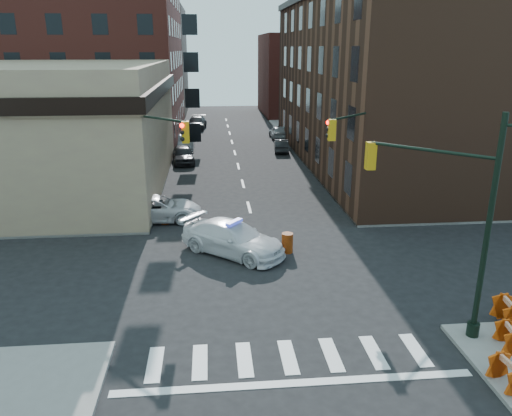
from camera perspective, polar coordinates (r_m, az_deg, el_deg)
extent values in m
plane|color=black|center=(23.65, 1.15, -7.33)|extent=(140.00, 140.00, 0.00)
cube|color=gray|center=(58.64, -25.92, 6.28)|extent=(34.00, 54.50, 0.15)
cube|color=gray|center=(60.54, 19.79, 7.34)|extent=(34.00, 54.50, 0.15)
cube|color=#9A8865|center=(40.84, -26.43, 8.20)|extent=(22.00, 22.00, 9.00)
cube|color=maroon|center=(63.35, -21.14, 18.51)|extent=(25.00, 25.00, 24.00)
cube|color=#482A1D|center=(46.51, 14.50, 13.55)|extent=(14.00, 34.00, 14.00)
cube|color=brown|center=(84.38, -15.16, 15.89)|extent=(20.00, 18.00, 16.00)
cube|color=maroon|center=(81.05, 6.61, 14.90)|extent=(16.00, 16.00, 12.00)
cylinder|color=black|center=(18.56, 24.96, -2.47)|extent=(0.20, 0.20, 8.00)
cylinder|color=black|center=(20.07, 23.54, -12.57)|extent=(0.44, 0.44, 0.50)
cylinder|color=black|center=(18.55, 19.29, 6.25)|extent=(3.27, 3.27, 0.12)
cube|color=#BF8C0C|center=(19.53, 12.98, 5.83)|extent=(0.35, 0.35, 1.05)
sphere|color=#FF0C05|center=(19.65, 13.34, 6.93)|extent=(0.22, 0.22, 0.22)
sphere|color=black|center=(19.72, 13.27, 5.98)|extent=(0.22, 0.22, 0.22)
sphere|color=black|center=(19.78, 13.21, 5.05)|extent=(0.22, 0.22, 0.22)
cylinder|color=black|center=(28.52, -14.04, 5.36)|extent=(0.20, 0.20, 8.00)
cylinder|color=black|center=(29.53, -13.49, -1.75)|extent=(0.44, 0.44, 0.50)
cylinder|color=black|center=(26.33, -11.47, 10.07)|extent=(3.27, 3.27, 0.12)
cube|color=#BF8C0C|center=(24.72, -8.05, 8.58)|extent=(0.35, 0.35, 1.05)
sphere|color=#FF0C05|center=(24.52, -8.47, 9.31)|extent=(0.22, 0.22, 0.22)
sphere|color=black|center=(24.57, -8.43, 8.55)|extent=(0.22, 0.22, 0.22)
sphere|color=black|center=(24.62, -8.40, 7.79)|extent=(0.22, 0.22, 0.22)
cylinder|color=black|center=(29.67, 13.03, 5.91)|extent=(0.20, 0.20, 8.00)
cylinder|color=black|center=(30.64, 12.55, -0.96)|extent=(0.44, 0.44, 0.50)
cylinder|color=black|center=(27.29, 11.21, 10.35)|extent=(3.27, 3.27, 0.12)
cube|color=#BF8C0C|center=(25.42, 8.66, 8.81)|extent=(0.35, 0.35, 1.05)
sphere|color=#FF0C05|center=(25.49, 8.27, 9.64)|extent=(0.22, 0.22, 0.22)
sphere|color=black|center=(25.53, 8.23, 8.91)|extent=(0.22, 0.22, 0.22)
sphere|color=black|center=(25.59, 8.20, 8.18)|extent=(0.22, 0.22, 0.22)
cylinder|color=black|center=(49.06, 6.52, 7.65)|extent=(0.24, 0.24, 2.60)
sphere|color=#925815|center=(48.74, 6.60, 10.02)|extent=(3.00, 3.00, 3.00)
cylinder|color=black|center=(56.80, 4.89, 9.09)|extent=(0.24, 0.24, 2.60)
sphere|color=#925815|center=(56.53, 4.94, 11.15)|extent=(3.00, 3.00, 3.00)
imported|color=white|center=(25.40, -2.66, -3.49)|extent=(5.85, 5.40, 1.65)
imported|color=silver|center=(30.84, -11.30, -0.06)|extent=(5.48, 2.60, 1.51)
imported|color=black|center=(46.06, -8.32, 6.07)|extent=(2.35, 4.81, 1.58)
imported|color=#9B9EA3|center=(52.46, -7.97, 7.47)|extent=(1.59, 4.52, 1.49)
imported|color=black|center=(65.60, -6.82, 9.64)|extent=(2.81, 5.70, 1.59)
imported|color=black|center=(50.70, 2.89, 7.14)|extent=(1.72, 3.98, 1.27)
imported|color=#96999E|center=(58.51, 2.54, 8.71)|extent=(1.80, 4.44, 1.51)
imported|color=black|center=(31.73, -17.27, 0.70)|extent=(0.81, 0.64, 1.97)
imported|color=black|center=(32.12, -16.02, 1.04)|extent=(1.15, 1.01, 2.00)
imported|color=#1E252D|center=(31.70, -24.51, -0.16)|extent=(1.06, 1.21, 1.96)
cylinder|color=#C44709|center=(25.68, 3.59, -4.00)|extent=(0.68, 0.68, 1.03)
cylinder|color=#C63509|center=(30.28, -10.39, -0.87)|extent=(0.59, 0.59, 0.98)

